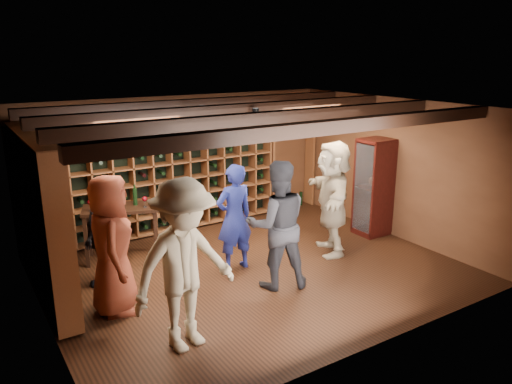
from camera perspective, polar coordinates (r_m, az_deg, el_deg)
ground at (r=7.84m, az=-0.33°, el=-8.89°), size 6.00×6.00×0.00m
room_shell at (r=7.22m, az=-0.58°, el=9.00°), size 6.00×6.00×6.00m
wine_rack_back at (r=9.22m, az=-10.87°, el=2.19°), size 4.65×0.30×2.20m
wine_rack_left at (r=7.24m, az=-23.42°, el=-2.60°), size 0.30×2.65×2.20m
crate_shelf at (r=10.54m, az=4.08°, el=6.43°), size 1.20×0.32×2.07m
display_cabinet at (r=9.32m, az=13.26°, el=0.33°), size 0.55×0.50×1.75m
man_blue_shirt at (r=7.61m, az=-2.50°, el=-2.93°), size 0.61×0.40×1.67m
man_grey_suit at (r=7.01m, az=2.46°, el=-3.78°), size 1.09×0.97×1.85m
guest_red_floral at (r=6.58m, az=-16.18°, el=-5.86°), size 0.80×1.02×1.83m
guest_woman_black at (r=7.45m, az=-17.19°, el=-4.64°), size 0.87×0.92×1.52m
guest_khaki at (r=5.61m, az=-8.20°, el=-8.34°), size 1.39×0.94×1.99m
guest_beige at (r=8.30m, az=8.73°, el=-0.65°), size 1.34×1.81×1.90m
tasting_table at (r=8.28m, az=-15.25°, el=-2.34°), size 1.29×0.93×1.16m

